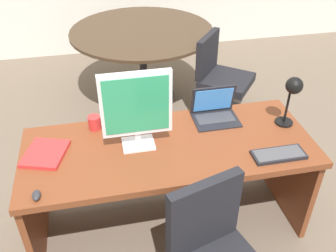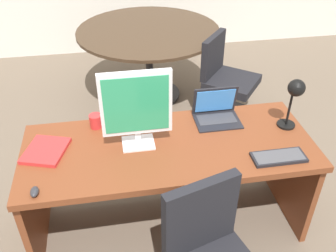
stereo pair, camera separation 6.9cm
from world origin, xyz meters
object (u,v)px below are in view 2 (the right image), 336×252
keyboard (279,157)px  meeting_chair_near (226,87)px  laptop (216,109)px  mouse (34,192)px  meeting_table (149,46)px  desk_lamp (295,94)px  desk (168,163)px  book (46,151)px  monitor (136,106)px  coffee_mug (96,121)px

keyboard → meeting_chair_near: bearing=83.5°
laptop → meeting_chair_near: (0.43, 1.05, -0.45)m
keyboard → mouse: 1.41m
keyboard → meeting_table: bearing=103.9°
desk_lamp → desk: bearing=-179.6°
desk → book: size_ratio=5.61×
laptop → keyboard: bearing=-62.6°
mouse → desk_lamp: (1.60, 0.35, 0.24)m
desk_lamp → meeting_chair_near: size_ratio=0.42×
meeting_table → monitor: bearing=-99.2°
desk → desk_lamp: desk_lamp is taller
mouse → book: mouse is taller
mouse → meeting_chair_near: 2.29m
monitor → laptop: size_ratio=1.66×
mouse → book: (0.03, 0.36, -0.01)m
desk_lamp → meeting_table: desk_lamp is taller
laptop → keyboard: (0.26, -0.49, -0.06)m
monitor → keyboard: 0.91m
meeting_table → mouse: bearing=-112.3°
keyboard → book: size_ratio=0.99×
desk → keyboard: bearing=-24.6°
laptop → keyboard: 0.56m
coffee_mug → keyboard: bearing=-25.8°
book → mouse: bearing=-94.1°
keyboard → coffee_mug: size_ratio=2.96×
desk → meeting_chair_near: (0.80, 1.26, -0.19)m
monitor → desk_lamp: monitor is taller
keyboard → laptop: bearing=117.4°
monitor → book: size_ratio=1.55×
monitor → mouse: size_ratio=6.41×
book → meeting_table: meeting_table is taller
laptop → mouse: 1.28m
mouse → meeting_table: size_ratio=0.05×
laptop → meeting_chair_near: bearing=67.7°
book → coffee_mug: (0.31, 0.22, 0.03)m
monitor → keyboard: monitor is taller
meeting_table → keyboard: bearing=-76.1°
desk_lamp → coffee_mug: desk_lamp is taller
keyboard → book: book is taller
meeting_chair_near → meeting_table: bearing=141.3°
desk → book: book is taller
desk → coffee_mug: coffee_mug is taller
monitor → mouse: 0.73m
coffee_mug → meeting_chair_near: 1.67m
monitor → desk_lamp: 1.00m
desk → coffee_mug: (-0.45, 0.23, 0.24)m
meeting_chair_near → mouse: bearing=-134.6°
keyboard → meeting_chair_near: (0.18, 1.55, -0.39)m
book → meeting_chair_near: bearing=38.7°
mouse → desk_lamp: desk_lamp is taller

